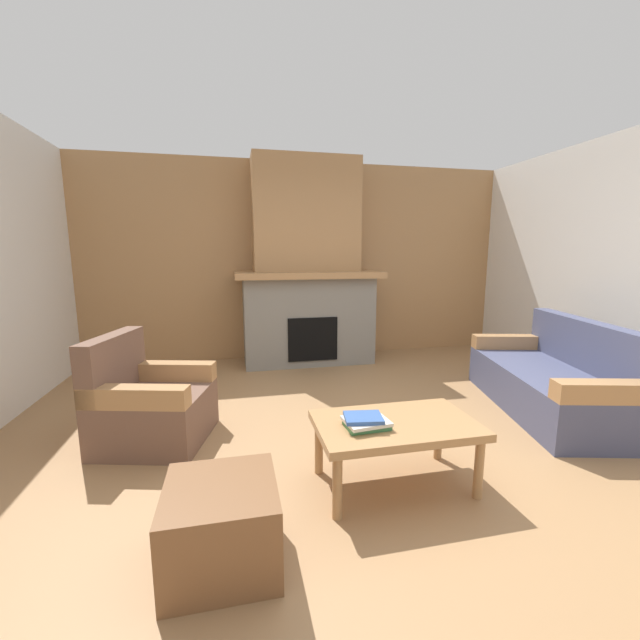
{
  "coord_description": "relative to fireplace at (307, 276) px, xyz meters",
  "views": [
    {
      "loc": [
        -0.98,
        -2.61,
        1.47
      ],
      "look_at": [
        -0.17,
        1.03,
        0.84
      ],
      "focal_mm": 22.22,
      "sensor_mm": 36.0,
      "label": 1
    }
  ],
  "objects": [
    {
      "name": "coffee_table",
      "position": [
        -0.01,
        -3.06,
        -0.79
      ],
      "size": [
        1.0,
        0.6,
        0.43
      ],
      "color": "#A87A4C",
      "rests_on": "ground"
    },
    {
      "name": "ground",
      "position": [
        0.0,
        -2.62,
        -1.16
      ],
      "size": [
        9.0,
        9.0,
        0.0
      ],
      "primitive_type": "plane",
      "color": "#9E754C"
    },
    {
      "name": "wall_back_wood_panel",
      "position": [
        0.0,
        0.38,
        0.19
      ],
      "size": [
        6.0,
        0.12,
        2.7
      ],
      "primitive_type": "cube",
      "color": "#A87A4C",
      "rests_on": "ground"
    },
    {
      "name": "couch",
      "position": [
        1.95,
        -2.24,
        -0.88
      ],
      "size": [
        1.25,
        1.95,
        0.85
      ],
      "color": "#474C6B",
      "rests_on": "ground"
    },
    {
      "name": "ottoman",
      "position": [
        -1.07,
        -3.49,
        -0.96
      ],
      "size": [
        0.52,
        0.52,
        0.4
      ],
      "primitive_type": "cube",
      "color": "brown",
      "rests_on": "ground"
    },
    {
      "name": "book_stack_near_edge",
      "position": [
        -0.22,
        -3.1,
        -0.7
      ],
      "size": [
        0.28,
        0.24,
        0.07
      ],
      "color": "#3D7F4C",
      "rests_on": "coffee_table"
    },
    {
      "name": "armchair",
      "position": [
        -1.65,
        -2.07,
        -0.87
      ],
      "size": [
        0.92,
        0.92,
        0.85
      ],
      "color": "brown",
      "rests_on": "ground"
    },
    {
      "name": "fireplace",
      "position": [
        0.0,
        0.0,
        0.0
      ],
      "size": [
        1.9,
        0.82,
        2.7
      ],
      "color": "gray",
      "rests_on": "ground"
    }
  ]
}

